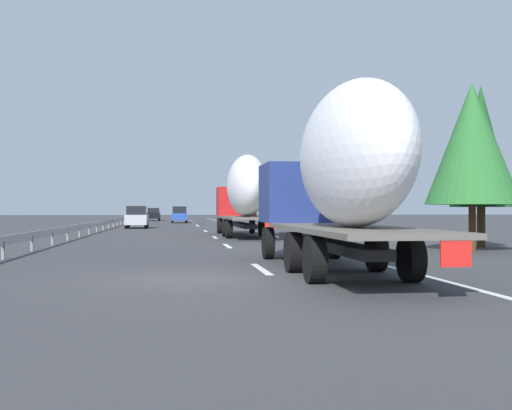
% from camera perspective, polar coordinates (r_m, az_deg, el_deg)
% --- Properties ---
extents(ground_plane, '(260.00, 260.00, 0.00)m').
position_cam_1_polar(ground_plane, '(54.71, -6.97, -2.10)').
color(ground_plane, '#38383A').
extents(lane_stripe_0, '(3.20, 0.20, 0.01)m').
position_cam_1_polar(lane_stripe_0, '(16.93, 0.49, -5.88)').
color(lane_stripe_0, white).
rests_on(lane_stripe_0, ground_plane).
extents(lane_stripe_1, '(3.20, 0.20, 0.01)m').
position_cam_1_polar(lane_stripe_1, '(27.55, -2.64, -3.76)').
color(lane_stripe_1, white).
rests_on(lane_stripe_1, ground_plane).
extents(lane_stripe_2, '(3.20, 0.20, 0.01)m').
position_cam_1_polar(lane_stripe_2, '(36.00, -3.80, -2.97)').
color(lane_stripe_2, white).
rests_on(lane_stripe_2, ground_plane).
extents(lane_stripe_3, '(3.20, 0.20, 0.01)m').
position_cam_1_polar(lane_stripe_3, '(46.62, -4.65, -2.39)').
color(lane_stripe_3, white).
rests_on(lane_stripe_3, ground_plane).
extents(lane_stripe_4, '(3.20, 0.20, 0.01)m').
position_cam_1_polar(lane_stripe_4, '(60.73, -5.33, -1.93)').
color(lane_stripe_4, white).
rests_on(lane_stripe_4, ground_plane).
extents(lane_stripe_5, '(3.20, 0.20, 0.01)m').
position_cam_1_polar(lane_stripe_5, '(63.97, -5.44, -1.85)').
color(lane_stripe_5, white).
rests_on(lane_stripe_5, ground_plane).
extents(lane_stripe_6, '(3.20, 0.20, 0.01)m').
position_cam_1_polar(lane_stripe_6, '(76.85, -5.79, -1.61)').
color(lane_stripe_6, white).
rests_on(lane_stripe_6, ground_plane).
extents(lane_stripe_7, '(3.20, 0.20, 0.01)m').
position_cam_1_polar(lane_stripe_7, '(87.71, -6.01, -1.46)').
color(lane_stripe_7, white).
rests_on(lane_stripe_7, ground_plane).
extents(edge_line_right, '(110.00, 0.20, 0.01)m').
position_cam_1_polar(edge_line_right, '(60.01, -1.76, -1.95)').
color(edge_line_right, white).
rests_on(edge_line_right, ground_plane).
extents(truck_lead, '(13.14, 2.55, 4.75)m').
position_cam_1_polar(truck_lead, '(36.91, -1.08, 1.15)').
color(truck_lead, '#B21919').
rests_on(truck_lead, ground_plane).
extents(truck_trailing, '(12.17, 2.55, 4.58)m').
position_cam_1_polar(truck_trailing, '(15.90, 7.62, 2.95)').
color(truck_trailing, navy).
rests_on(truck_trailing, ground_plane).
extents(car_silver_hatch, '(4.35, 1.83, 1.90)m').
position_cam_1_polar(car_silver_hatch, '(54.32, -10.85, -1.10)').
color(car_silver_hatch, '#ADB2B7').
rests_on(car_silver_hatch, ground_plane).
extents(car_blue_sedan, '(4.20, 1.84, 1.97)m').
position_cam_1_polar(car_blue_sedan, '(74.78, -7.03, -0.89)').
color(car_blue_sedan, '#28479E').
rests_on(car_blue_sedan, ground_plane).
extents(car_black_suv, '(4.58, 1.82, 1.82)m').
position_cam_1_polar(car_black_suv, '(90.22, -9.35, -0.84)').
color(car_black_suv, black).
rests_on(car_black_suv, ground_plane).
extents(road_sign, '(0.10, 0.90, 3.12)m').
position_cam_1_polar(road_sign, '(52.81, 0.35, 0.18)').
color(road_sign, gray).
rests_on(road_sign, ground_plane).
extents(tree_0, '(3.60, 3.60, 6.56)m').
position_cam_1_polar(tree_0, '(25.64, 19.18, 5.34)').
color(tree_0, '#472D19').
rests_on(tree_0, ground_plane).
extents(tree_1, '(2.61, 2.61, 6.91)m').
position_cam_1_polar(tree_1, '(28.34, 19.91, 5.04)').
color(tree_1, '#472D19').
rests_on(tree_1, ground_plane).
extents(tree_2, '(2.59, 2.59, 7.31)m').
position_cam_1_polar(tree_2, '(103.26, -0.75, 1.26)').
color(tree_2, '#472D19').
rests_on(tree_2, ground_plane).
extents(tree_3, '(2.87, 2.87, 7.01)m').
position_cam_1_polar(tree_3, '(44.93, 8.11, 3.02)').
color(tree_3, '#472D19').
rests_on(tree_3, ground_plane).
extents(tree_4, '(2.91, 2.91, 5.87)m').
position_cam_1_polar(tree_4, '(62.58, 3.00, 1.63)').
color(tree_4, '#472D19').
rests_on(tree_4, ground_plane).
extents(tree_5, '(2.72, 2.72, 5.83)m').
position_cam_1_polar(tree_5, '(98.09, 0.49, 0.82)').
color(tree_5, '#472D19').
rests_on(tree_5, ground_plane).
extents(guardrail_median, '(94.00, 0.10, 0.76)m').
position_cam_1_polar(guardrail_median, '(57.95, -12.94, -1.42)').
color(guardrail_median, '#9EA0A5').
rests_on(guardrail_median, ground_plane).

